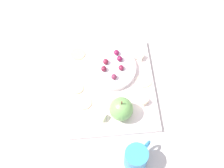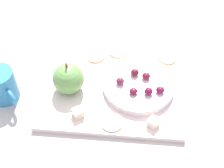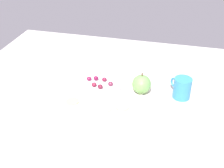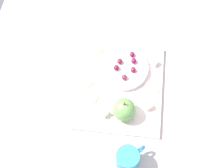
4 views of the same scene
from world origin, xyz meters
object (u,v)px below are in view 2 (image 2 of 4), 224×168
at_px(cracker_3, 166,57).
at_px(grape_5, 118,81).
at_px(cracker_1, 110,122).
at_px(grape_0, 146,91).
at_px(cracker_0, 116,51).
at_px(serving_dish, 136,85).
at_px(platter, 111,85).
at_px(apple_whole, 66,79).
at_px(grape_1, 158,90).
at_px(cheese_cube_0, 151,122).
at_px(cheese_cube_2, 68,67).
at_px(grape_2, 131,91).
at_px(cracker_2, 94,56).
at_px(cup, 0,85).
at_px(cheese_cube_1, 76,113).
at_px(grape_3, 144,76).
at_px(grape_4, 133,72).

bearing_deg(cracker_3, grape_5, 44.37).
distance_m(cracker_1, grape_0, 0.11).
bearing_deg(cracker_1, cracker_0, -89.23).
bearing_deg(serving_dish, platter, -6.20).
height_order(apple_whole, grape_0, apple_whole).
bearing_deg(grape_1, cracker_0, -53.20).
bearing_deg(cheese_cube_0, platter, -48.55).
bearing_deg(platter, cracker_3, -143.39).
bearing_deg(cheese_cube_2, grape_5, 158.89).
height_order(grape_1, grape_2, same).
height_order(grape_2, grape_5, grape_5).
relative_size(platter, apple_whole, 4.56).
relative_size(platter, cracker_1, 6.72).
bearing_deg(platter, cracker_2, -59.64).
bearing_deg(cracker_2, cracker_3, -176.73).
relative_size(cheese_cube_2, cup, 0.25).
height_order(grape_1, cup, cup).
distance_m(serving_dish, cheese_cube_1, 0.16).
xyz_separation_m(serving_dish, grape_0, (-0.02, 0.03, 0.02)).
relative_size(cracker_1, grape_0, 2.52).
xyz_separation_m(cracker_0, cracker_1, (-0.00, 0.22, 0.00)).
xyz_separation_m(cheese_cube_0, grape_1, (-0.01, -0.08, 0.02)).
height_order(cracker_2, grape_3, grape_3).
distance_m(platter, cracker_2, 0.10).
bearing_deg(cheese_cube_1, cracker_2, -95.18).
bearing_deg(grape_3, cracker_3, -121.18).
distance_m(platter, apple_whole, 0.11).
xyz_separation_m(grape_1, grape_5, (0.09, -0.02, 0.00)).
relative_size(cheese_cube_2, cracker_1, 0.43).
bearing_deg(cracker_3, cup, 21.26).
xyz_separation_m(cracker_1, grape_1, (-0.10, -0.08, 0.02)).
xyz_separation_m(cracker_0, cracker_2, (0.06, 0.02, 0.00)).
height_order(platter, cracker_1, cracker_1).
xyz_separation_m(cracker_0, cup, (0.25, 0.16, 0.02)).
relative_size(cheese_cube_1, grape_4, 1.08).
bearing_deg(cracker_0, cheese_cube_1, 70.74).
bearing_deg(cracker_2, grape_3, 148.18).
bearing_deg(grape_3, grape_5, 19.62).
bearing_deg(grape_0, apple_whole, -4.04).
height_order(cracker_3, cup, cup).
xyz_separation_m(cracker_0, grape_3, (-0.07, 0.10, 0.02)).
bearing_deg(cracker_0, cheese_cube_2, 32.96).
relative_size(cheese_cube_0, grape_0, 1.08).
xyz_separation_m(platter, cup, (0.24, 0.05, 0.03)).
height_order(cheese_cube_2, cracker_1, cheese_cube_2).
distance_m(apple_whole, grape_0, 0.18).
relative_size(grape_0, grape_3, 1.00).
xyz_separation_m(apple_whole, grape_3, (-0.17, -0.03, -0.01)).
relative_size(cheese_cube_0, grape_5, 1.08).
height_order(cheese_cube_1, cracker_3, cheese_cube_1).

